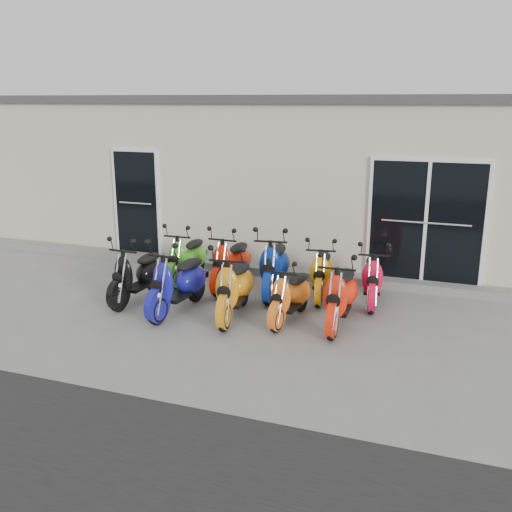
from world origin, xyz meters
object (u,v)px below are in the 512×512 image
object	(u,v)px
scooter_front_red	(341,287)
scooter_back_green	(187,252)
scooter_front_orange_a	(234,279)
scooter_back_yellow	(322,265)
scooter_back_red	(231,256)
scooter_front_orange_b	(290,288)
scooter_front_blue	(178,274)
scooter_back_blue	(274,258)
scooter_front_black	(137,267)
scooter_back_extra	(373,270)

from	to	relation	value
scooter_front_red	scooter_back_green	distance (m)	3.27
scooter_front_orange_a	scooter_back_yellow	xyz separation A→B (m)	(1.05, 1.36, -0.06)
scooter_front_orange_a	scooter_back_red	xyz separation A→B (m)	(-0.59, 1.31, -0.03)
scooter_front_orange_b	scooter_back_red	world-z (taller)	scooter_back_red
scooter_back_yellow	scooter_front_blue	bearing A→B (deg)	-152.05
scooter_front_orange_a	scooter_back_red	distance (m)	1.44
scooter_front_orange_a	scooter_back_blue	distance (m)	1.28
scooter_front_blue	scooter_front_black	bearing A→B (deg)	170.07
scooter_back_green	scooter_back_blue	distance (m)	1.71
scooter_front_black	scooter_front_orange_b	size ratio (longest dim) A/B	1.11
scooter_front_red	scooter_back_blue	world-z (taller)	scooter_back_blue
scooter_back_extra	scooter_front_blue	bearing A→B (deg)	-161.20
scooter_front_black	scooter_front_blue	distance (m)	0.91
scooter_front_orange_b	scooter_back_extra	distance (m)	1.61
scooter_back_yellow	scooter_back_green	bearing A→B (deg)	172.23
scooter_front_black	scooter_front_orange_b	xyz separation A→B (m)	(2.65, -0.01, -0.06)
scooter_back_blue	scooter_back_yellow	world-z (taller)	scooter_back_blue
scooter_back_yellow	scooter_front_orange_b	bearing A→B (deg)	-107.49
scooter_front_blue	scooter_front_orange_a	size ratio (longest dim) A/B	1.00
scooter_back_blue	scooter_back_yellow	bearing A→B (deg)	-1.41
scooter_front_blue	scooter_back_extra	size ratio (longest dim) A/B	1.11
scooter_front_black	scooter_front_orange_b	bearing A→B (deg)	2.68
scooter_back_blue	scooter_back_extra	bearing A→B (deg)	-4.83
scooter_front_blue	scooter_front_orange_a	world-z (taller)	scooter_front_blue
scooter_back_red	scooter_front_red	bearing A→B (deg)	-25.30
scooter_back_red	scooter_back_green	bearing A→B (deg)	-179.58
scooter_front_red	scooter_back_red	size ratio (longest dim) A/B	1.03
scooter_front_red	scooter_back_extra	size ratio (longest dim) A/B	1.08
scooter_front_red	scooter_back_green	size ratio (longest dim) A/B	1.05
scooter_back_blue	scooter_back_extra	distance (m)	1.67
scooter_front_orange_b	scooter_back_extra	bearing A→B (deg)	56.43
scooter_front_blue	scooter_back_blue	xyz separation A→B (m)	(1.15, 1.35, 0.01)
scooter_front_orange_a	scooter_back_green	world-z (taller)	scooter_front_orange_a
scooter_back_red	scooter_back_blue	world-z (taller)	scooter_back_blue
scooter_front_blue	scooter_front_red	bearing A→B (deg)	12.34
scooter_back_blue	scooter_back_yellow	distance (m)	0.82
scooter_back_green	scooter_back_extra	distance (m)	3.37
scooter_back_extra	scooter_back_green	bearing A→B (deg)	172.06
scooter_front_blue	scooter_back_yellow	xyz separation A→B (m)	(1.97, 1.45, -0.06)
scooter_back_yellow	scooter_front_black	bearing A→B (deg)	-165.42
scooter_back_green	scooter_back_extra	xyz separation A→B (m)	(3.37, 0.03, -0.02)
scooter_front_orange_b	scooter_back_extra	world-z (taller)	scooter_back_extra
scooter_back_green	scooter_back_yellow	distance (m)	2.52
scooter_back_red	scooter_front_black	bearing A→B (deg)	-134.70
scooter_front_orange_a	scooter_front_orange_b	bearing A→B (deg)	2.07
scooter_front_orange_a	scooter_front_red	size ratio (longest dim) A/B	1.02
scooter_front_red	scooter_back_blue	size ratio (longest dim) A/B	0.96
scooter_front_black	scooter_front_blue	size ratio (longest dim) A/B	0.94
scooter_back_red	scooter_front_orange_a	bearing A→B (deg)	-64.57
scooter_front_blue	scooter_back_yellow	bearing A→B (deg)	41.82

